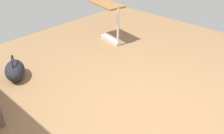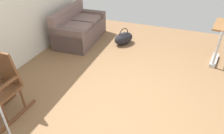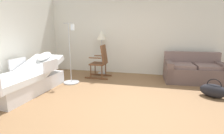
# 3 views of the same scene
# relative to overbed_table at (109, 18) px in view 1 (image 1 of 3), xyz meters

# --- Properties ---
(ground_plane) EXTENTS (7.27, 7.27, 0.00)m
(ground_plane) POSITION_rel_overbed_table_xyz_m (-2.00, 1.39, -0.53)
(ground_plane) COLOR olive
(overbed_table) EXTENTS (0.87, 0.54, 0.84)m
(overbed_table) POSITION_rel_overbed_table_xyz_m (0.00, 0.00, 0.00)
(overbed_table) COLOR #B2B5BA
(overbed_table) RESTS_ON ground
(duffel_bag) EXTENTS (0.64, 0.55, 0.43)m
(duffel_bag) POSITION_rel_overbed_table_xyz_m (0.10, 2.20, -0.38)
(duffel_bag) COLOR black
(duffel_bag) RESTS_ON ground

